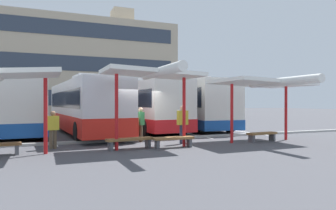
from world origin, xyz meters
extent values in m
plane|color=#47474C|center=(0.00, 0.00, 0.00)|extent=(160.00, 160.00, 0.00)
cube|color=tan|center=(0.00, 34.59, 7.08)|extent=(30.14, 10.71, 14.15)
cube|color=#2D3847|center=(0.00, 29.20, 2.59)|extent=(27.73, 0.08, 2.08)
cube|color=#2D3847|center=(0.00, 29.20, 7.31)|extent=(27.73, 0.08, 2.08)
cube|color=#2D3847|center=(0.00, 29.20, 12.03)|extent=(27.73, 0.08, 2.08)
cube|color=tan|center=(7.53, 34.59, 15.55)|extent=(3.20, 3.20, 2.80)
cube|color=silver|center=(-5.82, 6.44, 1.78)|extent=(3.34, 11.28, 3.00)
cube|color=#194C9E|center=(-5.82, 6.44, 0.61)|extent=(3.38, 11.32, 0.66)
cube|color=black|center=(-5.82, 6.44, 2.23)|extent=(3.29, 10.40, 0.99)
cube|color=black|center=(-6.27, 11.95, 2.14)|extent=(2.16, 0.25, 1.80)
cube|color=silver|center=(-5.71, 5.05, 3.46)|extent=(1.64, 2.31, 0.36)
cylinder|color=black|center=(-5.02, 10.48, 0.50)|extent=(0.38, 1.02, 1.00)
cylinder|color=black|center=(-4.38, 2.58, 0.50)|extent=(0.38, 1.02, 1.00)
cube|color=silver|center=(-2.05, 5.15, 1.69)|extent=(3.44, 12.28, 2.84)
cube|color=red|center=(-2.05, 5.15, 0.73)|extent=(3.48, 12.33, 0.92)
cube|color=black|center=(-2.05, 5.15, 2.09)|extent=(3.39, 11.32, 0.95)
cube|color=black|center=(-2.51, 11.17, 2.03)|extent=(2.22, 0.25, 1.70)
cube|color=silver|center=(-1.93, 3.64, 3.29)|extent=(1.67, 2.31, 0.36)
cylinder|color=black|center=(-3.54, 9.51, 0.50)|extent=(0.38, 1.02, 1.00)
cylinder|color=black|center=(-1.23, 9.69, 0.50)|extent=(0.38, 1.02, 1.00)
cylinder|color=black|center=(-2.86, 0.61, 0.50)|extent=(0.38, 1.02, 1.00)
cylinder|color=black|center=(-0.55, 0.79, 0.50)|extent=(0.38, 1.02, 1.00)
cube|color=silver|center=(1.96, 5.49, 1.73)|extent=(2.96, 10.11, 2.91)
cube|color=red|center=(1.96, 5.49, 0.63)|extent=(3.00, 10.15, 0.71)
cube|color=black|center=(1.96, 5.49, 2.13)|extent=(2.95, 9.31, 1.01)
cube|color=black|center=(1.73, 10.46, 2.08)|extent=(2.21, 0.18, 1.75)
cube|color=silver|center=(2.01, 4.24, 3.37)|extent=(1.61, 2.27, 0.36)
cylinder|color=black|center=(0.65, 8.84, 0.50)|extent=(0.34, 1.01, 1.00)
cylinder|color=black|center=(2.96, 8.94, 0.50)|extent=(0.34, 1.01, 1.00)
cylinder|color=black|center=(0.95, 2.04, 0.50)|extent=(0.34, 1.01, 1.00)
cylinder|color=black|center=(3.26, 2.14, 0.50)|extent=(0.34, 1.01, 1.00)
cube|color=silver|center=(5.74, 6.62, 1.81)|extent=(3.41, 12.09, 3.07)
cube|color=#194C9E|center=(5.74, 6.62, 0.57)|extent=(3.45, 12.13, 0.60)
cube|color=black|center=(5.74, 6.62, 2.20)|extent=(3.37, 11.14, 1.19)
cube|color=black|center=(6.16, 12.55, 2.18)|extent=(2.27, 0.24, 1.84)
cube|color=silver|center=(5.64, 5.14, 3.52)|extent=(1.70, 2.30, 0.36)
cylinder|color=black|center=(4.86, 11.07, 0.50)|extent=(0.37, 1.02, 1.00)
cylinder|color=black|center=(7.23, 10.90, 0.50)|extent=(0.37, 1.02, 1.00)
cylinder|color=black|center=(4.25, 2.35, 0.50)|extent=(0.37, 1.02, 1.00)
cylinder|color=black|center=(6.62, 2.18, 0.50)|extent=(0.37, 1.02, 1.00)
cube|color=white|center=(-3.86, 6.58, 0.00)|extent=(0.16, 14.00, 0.01)
cube|color=white|center=(0.00, 6.58, 0.00)|extent=(0.16, 14.00, 0.01)
cube|color=white|center=(3.86, 6.58, 0.00)|extent=(0.16, 14.00, 0.01)
cube|color=white|center=(7.72, 6.58, 0.00)|extent=(0.16, 14.00, 0.01)
cylinder|color=red|center=(-4.30, -2.24, 1.40)|extent=(0.14, 0.14, 2.79)
cube|color=#4C4C51|center=(-5.27, -2.01, 0.17)|extent=(0.16, 0.35, 0.35)
cylinder|color=red|center=(-1.69, -2.38, 1.51)|extent=(0.14, 0.14, 3.03)
cylinder|color=red|center=(1.26, -2.38, 1.51)|extent=(0.14, 0.14, 3.03)
cube|color=white|center=(-0.21, -2.38, 3.11)|extent=(3.95, 2.48, 0.31)
cylinder|color=white|center=(-0.21, -3.47, 3.08)|extent=(0.36, 3.95, 0.36)
cube|color=brown|center=(-1.11, -2.23, 0.40)|extent=(1.97, 0.66, 0.10)
cube|color=#4C4C51|center=(-1.93, -2.33, 0.17)|extent=(0.16, 0.35, 0.35)
cube|color=#4C4C51|center=(-0.30, -2.13, 0.17)|extent=(0.16, 0.35, 0.35)
cube|color=brown|center=(0.69, -2.56, 0.40)|extent=(1.76, 0.46, 0.10)
cube|color=#4C4C51|center=(-0.04, -2.55, 0.17)|extent=(0.13, 0.34, 0.35)
cube|color=#4C4C51|center=(1.41, -2.58, 0.17)|extent=(0.13, 0.34, 0.35)
cylinder|color=red|center=(3.83, -2.19, 1.39)|extent=(0.14, 0.14, 2.78)
cylinder|color=red|center=(7.08, -2.19, 1.39)|extent=(0.14, 0.14, 2.78)
cube|color=white|center=(5.46, -2.19, 2.86)|extent=(4.26, 3.24, 0.31)
cylinder|color=white|center=(5.46, -3.66, 2.83)|extent=(0.36, 4.26, 0.36)
cube|color=brown|center=(5.46, -2.35, 0.40)|extent=(1.66, 0.56, 0.10)
cube|color=#4C4C51|center=(4.80, -2.41, 0.17)|extent=(0.15, 0.35, 0.35)
cube|color=#4C4C51|center=(6.12, -2.29, 0.17)|extent=(0.15, 0.35, 0.35)
cube|color=#ADADA8|center=(0.00, 0.28, 0.06)|extent=(44.00, 0.24, 0.12)
cylinder|color=brown|center=(-3.93, -0.98, 0.38)|extent=(0.14, 0.14, 0.77)
cylinder|color=brown|center=(-4.09, -1.01, 0.38)|extent=(0.14, 0.14, 0.77)
cube|color=gold|center=(-4.01, -1.00, 1.06)|extent=(0.48, 0.31, 0.58)
sphere|color=#936B4C|center=(-4.01, -1.00, 1.45)|extent=(0.21, 0.21, 0.21)
cylinder|color=#33384C|center=(1.66, -1.54, 0.44)|extent=(0.14, 0.14, 0.87)
cylinder|color=#33384C|center=(1.49, -1.58, 0.44)|extent=(0.14, 0.14, 0.87)
cube|color=gold|center=(1.58, -1.56, 1.20)|extent=(0.54, 0.33, 0.65)
sphere|color=beige|center=(1.58, -1.56, 1.64)|extent=(0.24, 0.24, 0.24)
cylinder|color=brown|center=(-0.02, -0.28, 0.41)|extent=(0.14, 0.14, 0.82)
cylinder|color=brown|center=(-0.03, -0.11, 0.41)|extent=(0.14, 0.14, 0.82)
cube|color=#338C4C|center=(-0.02, -0.19, 1.13)|extent=(0.25, 0.49, 0.62)
sphere|color=tan|center=(-0.02, -0.19, 1.55)|extent=(0.22, 0.22, 0.22)
camera|label=1|loc=(-4.39, -14.38, 1.87)|focal=32.82mm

